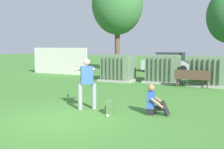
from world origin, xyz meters
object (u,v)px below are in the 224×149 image
object	(u,v)px
transformer_west	(118,68)
transformer_mid_east	(208,71)
batter	(87,81)
transformer_mid_west	(163,69)
park_bench	(192,77)
seated_spectator	(154,103)
backpack	(110,107)
sports_ball	(107,116)
parked_car_leftmost	(169,63)

from	to	relation	value
transformer_west	transformer_mid_east	distance (m)	5.22
transformer_mid_east	batter	xyz separation A→B (m)	(-3.16, -7.45, 0.19)
transformer_mid_west	park_bench	distance (m)	2.27
transformer_mid_east	seated_spectator	xyz separation A→B (m)	(-0.85, -7.17, -0.41)
transformer_mid_west	seated_spectator	distance (m)	7.60
transformer_mid_west	park_bench	bearing A→B (deg)	-34.30
batter	backpack	distance (m)	1.30
sports_ball	transformer_mid_west	bearing A→B (deg)	93.35
seated_spectator	transformer_west	bearing A→B (deg)	122.10
transformer_mid_east	backpack	xyz separation A→B (m)	(-2.14, -7.72, -0.57)
batter	seated_spectator	xyz separation A→B (m)	(2.31, 0.27, -0.60)
transformer_mid_west	sports_ball	bearing A→B (deg)	-86.65
seated_spectator	backpack	bearing A→B (deg)	-157.05
backpack	transformer_mid_west	bearing A→B (deg)	92.77
transformer_mid_west	transformer_mid_east	world-z (taller)	same
transformer_mid_west	parked_car_leftmost	distance (m)	6.51
backpack	seated_spectator	bearing A→B (deg)	22.95
backpack	transformer_west	bearing A→B (deg)	112.29
transformer_west	parked_car_leftmost	size ratio (longest dim) A/B	0.50
batter	transformer_mid_east	bearing A→B (deg)	67.03
transformer_west	sports_ball	xyz separation A→B (m)	(3.18, -7.89, -0.74)
transformer_mid_west	batter	distance (m)	7.71
sports_ball	seated_spectator	xyz separation A→B (m)	(1.18, 0.94, 0.33)
backpack	sports_ball	bearing A→B (deg)	-75.20
transformer_mid_east	sports_ball	xyz separation A→B (m)	(-2.03, -8.11, -0.74)
sports_ball	parked_car_leftmost	xyz separation A→B (m)	(-1.68, 14.74, 0.71)
transformer_west	sports_ball	distance (m)	8.54
park_bench	seated_spectator	size ratio (longest dim) A/B	1.89
batter	park_bench	bearing A→B (deg)	68.71
parked_car_leftmost	sports_ball	bearing A→B (deg)	-83.49
backpack	transformer_mid_east	bearing A→B (deg)	74.53
sports_ball	parked_car_leftmost	world-z (taller)	parked_car_leftmost
batter	backpack	xyz separation A→B (m)	(1.02, -0.27, -0.76)
transformer_mid_east	parked_car_leftmost	distance (m)	7.60
transformer_west	park_bench	size ratio (longest dim) A/B	1.15
batter	sports_ball	world-z (taller)	batter
backpack	parked_car_leftmost	distance (m)	14.45
transformer_mid_west	sports_ball	world-z (taller)	transformer_mid_west
transformer_mid_east	batter	distance (m)	8.09
transformer_mid_west	transformer_mid_east	distance (m)	2.53
transformer_mid_west	sports_ball	size ratio (longest dim) A/B	23.33
seated_spectator	parked_car_leftmost	xyz separation A→B (m)	(-2.87, 13.81, 0.38)
park_bench	backpack	xyz separation A→B (m)	(-1.48, -6.68, -0.32)
park_bench	sports_ball	bearing A→B (deg)	-100.99
park_bench	sports_ball	world-z (taller)	park_bench
transformer_west	park_bench	world-z (taller)	transformer_west
transformer_mid_east	park_bench	bearing A→B (deg)	-122.42
transformer_mid_east	parked_car_leftmost	size ratio (longest dim) A/B	0.50
transformer_mid_east	park_bench	world-z (taller)	transformer_mid_east
transformer_west	parked_car_leftmost	xyz separation A→B (m)	(1.49, 6.85, -0.04)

